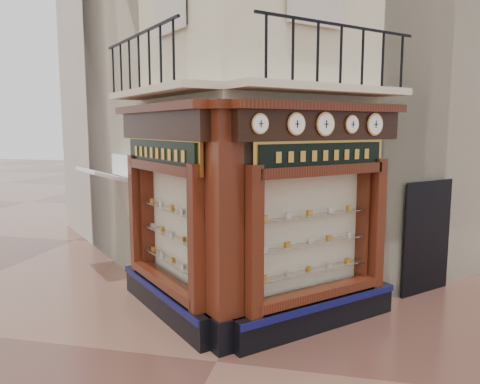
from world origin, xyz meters
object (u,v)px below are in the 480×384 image
(clock_a, at_px, (260,124))
(awning, at_px, (110,277))
(signboard_left, at_px, (161,153))
(signboard_right, at_px, (323,155))
(clock_d, at_px, (352,124))
(clock_b, at_px, (296,124))
(clock_c, at_px, (325,124))
(corner_pilaster, at_px, (224,231))
(clock_e, at_px, (375,124))

(clock_a, distance_m, awning, 6.27)
(signboard_left, height_order, signboard_right, signboard_left)
(clock_d, bearing_deg, clock_b, -180.00)
(clock_c, bearing_deg, clock_a, -180.00)
(corner_pilaster, height_order, signboard_right, corner_pilaster)
(clock_e, bearing_deg, awning, 123.68)
(clock_a, xyz_separation_m, awning, (-4.18, 2.95, -3.62))
(clock_d, bearing_deg, signboard_left, 140.16)
(clock_c, height_order, clock_e, same)
(clock_b, distance_m, clock_e, 1.79)
(signboard_left, bearing_deg, clock_d, -129.84)
(clock_d, distance_m, awning, 6.81)
(clock_c, xyz_separation_m, signboard_left, (-2.95, 0.13, -0.52))
(corner_pilaster, distance_m, signboard_right, 2.12)
(clock_a, relative_size, clock_b, 0.87)
(clock_c, height_order, awning, clock_c)
(clock_a, height_order, clock_d, clock_d)
(corner_pilaster, height_order, awning, corner_pilaster)
(clock_d, xyz_separation_m, clock_e, (0.40, 0.40, -0.00))
(clock_c, bearing_deg, clock_b, -180.00)
(awning, bearing_deg, corner_pilaster, -173.82)
(signboard_left, distance_m, signboard_right, 2.92)
(clock_e, bearing_deg, signboard_left, 145.59)
(clock_a, xyz_separation_m, signboard_right, (0.90, 1.05, -0.52))
(clock_b, bearing_deg, awning, 107.28)
(clock_c, relative_size, signboard_left, 0.18)
(corner_pilaster, relative_size, signboard_left, 1.75)
(clock_a, relative_size, clock_d, 0.99)
(clock_a, distance_m, signboard_left, 2.34)
(corner_pilaster, relative_size, clock_c, 9.97)
(clock_a, distance_m, clock_e, 2.49)
(clock_e, bearing_deg, clock_b, -180.00)
(clock_c, bearing_deg, awning, 113.40)
(clock_c, distance_m, awning, 6.58)
(corner_pilaster, bearing_deg, clock_c, -14.24)
(clock_d, distance_m, signboard_right, 0.76)
(corner_pilaster, height_order, clock_a, corner_pilaster)
(clock_b, xyz_separation_m, signboard_right, (0.40, 0.56, -0.52))
(clock_d, relative_size, awning, 0.19)
(clock_b, distance_m, clock_d, 1.22)
(clock_b, bearing_deg, clock_d, 0.00)
(clock_c, relative_size, clock_d, 1.25)
(clock_b, bearing_deg, clock_c, 0.00)
(corner_pilaster, xyz_separation_m, awning, (-3.62, 2.91, -1.95))
(clock_c, xyz_separation_m, clock_e, (0.83, 0.83, 0.00))
(awning, height_order, signboard_right, signboard_right)
(clock_c, distance_m, clock_e, 1.18)
(clock_a, height_order, awning, clock_a)
(signboard_right, bearing_deg, clock_c, -121.46)
(awning, xyz_separation_m, signboard_left, (2.16, -1.90, 3.10))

